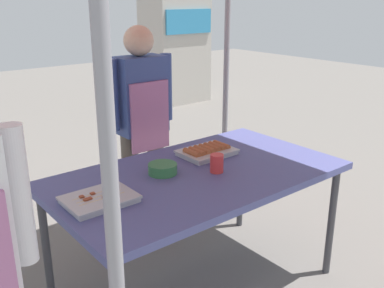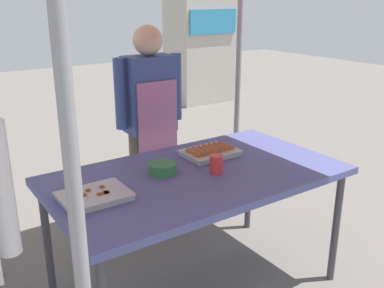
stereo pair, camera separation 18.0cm
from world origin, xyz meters
name	(u,v)px [view 2 (the right image)]	position (x,y,z in m)	size (l,w,h in m)	color
ground_plane	(197,288)	(0.00, 0.00, 0.00)	(18.00, 18.00, 0.00)	#66605B
stall_table	(197,181)	(0.00, 0.00, 0.70)	(1.60, 0.90, 0.75)	#4C518C
tray_grilled_sausages	(210,152)	(0.22, 0.18, 0.77)	(0.33, 0.24, 0.06)	#ADADB2
tray_meat_skewers	(94,196)	(-0.60, 0.00, 0.77)	(0.32, 0.25, 0.04)	#ADADB2
condiment_bowl	(162,168)	(-0.16, 0.11, 0.78)	(0.16, 0.16, 0.06)	#33723F
drink_cup_near_edge	(216,164)	(0.08, -0.06, 0.80)	(0.07, 0.07, 0.10)	red
vendor_woman	(150,115)	(0.17, 0.83, 0.87)	(0.52, 0.22, 1.49)	#595147
neighbor_stall_right	(199,51)	(2.90, 4.09, 0.81)	(0.95, 0.74, 1.62)	#B7B2A8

